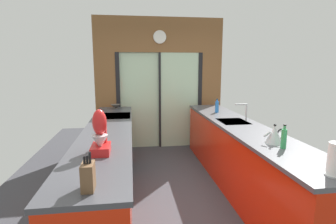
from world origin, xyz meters
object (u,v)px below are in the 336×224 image
Objects in this scene: stand_mixer at (100,137)px; knife_block at (88,176)px; oven_range at (114,143)px; paper_towel_roll at (336,160)px; soap_bottle_near at (284,138)px; kettle at (274,135)px; mixing_bowl at (116,106)px; soap_bottle_far at (217,107)px.

knife_block is at bearing -90.00° from stand_mixer.
oven_range is 3.22× the size of paper_towel_roll.
stand_mixer is at bearing 156.52° from paper_towel_roll.
stand_mixer reaches higher than oven_range.
soap_bottle_near is 0.68m from paper_towel_roll.
soap_bottle_near reaches higher than kettle.
paper_towel_roll reaches higher than kettle.
soap_bottle_far is at bearing -20.73° from mixing_bowl.
oven_range is 4.41× the size of mixing_bowl.
knife_block is at bearing -90.00° from mixing_bowl.
knife_block reaches higher than soap_bottle_near.
stand_mixer reaches higher than soap_bottle_far.
soap_bottle_far reaches higher than kettle.
soap_bottle_near is at bearing -90.00° from soap_bottle_far.
kettle is 1.10× the size of soap_bottle_far.
paper_towel_roll reaches higher than soap_bottle_near.
paper_towel_roll is (1.78, -0.77, -0.03)m from stand_mixer.
kettle is 0.85m from paper_towel_roll.
kettle is (1.78, 0.82, -0.00)m from knife_block.
soap_bottle_near is (1.80, -2.00, 0.57)m from oven_range.
knife_block reaches higher than soap_bottle_far.
stand_mixer is 1.56× the size of kettle.
mixing_bowl is 0.80× the size of knife_block.
soap_bottle_far is (-0.00, 1.89, 0.01)m from kettle.
soap_bottle_near is 0.86× the size of paper_towel_roll.
soap_bottle_near and soap_bottle_far have the same top height.
knife_block is 0.74m from stand_mixer.
soap_bottle_near is at bearing 19.87° from knife_block.
soap_bottle_near is at bearing -3.17° from stand_mixer.
paper_towel_roll reaches higher than soap_bottle_far.
knife_block is 1.06× the size of soap_bottle_far.
knife_block reaches higher than kettle.
mixing_bowl is 1.90m from soap_bottle_far.
kettle is (1.78, 0.08, -0.07)m from stand_mixer.
knife_block reaches higher than oven_range.
soap_bottle_far is (1.78, -0.67, 0.06)m from mixing_bowl.
kettle is 0.18m from soap_bottle_near.
stand_mixer is 1.72× the size of soap_bottle_far.
soap_bottle_near is at bearing 90.00° from paper_towel_roll.
paper_towel_roll is at bearing -62.43° from mixing_bowl.
mixing_bowl is at bearing 159.27° from soap_bottle_far.
stand_mixer is 1.78m from soap_bottle_near.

